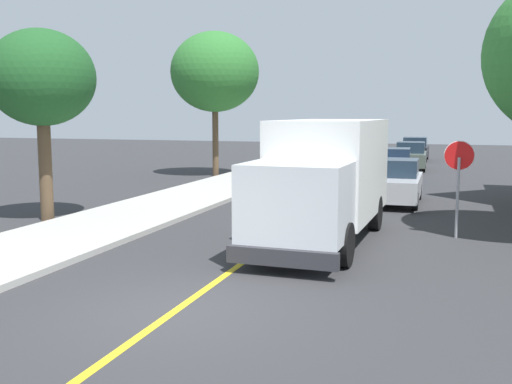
{
  "coord_description": "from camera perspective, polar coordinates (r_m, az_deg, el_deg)",
  "views": [
    {
      "loc": [
        4.42,
        -9.02,
        3.38
      ],
      "look_at": [
        -0.25,
        5.39,
        1.4
      ],
      "focal_mm": 42.35,
      "sensor_mm": 36.0,
      "label": 1
    }
  ],
  "objects": [
    {
      "name": "stop_sign",
      "position": [
        17.17,
        18.59,
        1.97
      ],
      "size": [
        0.8,
        0.1,
        2.65
      ],
      "color": "gray",
      "rests_on": "ground"
    },
    {
      "name": "parked_car_near",
      "position": [
        23.25,
        13.04,
        0.87
      ],
      "size": [
        1.84,
        4.41,
        1.67
      ],
      "color": "#B7B7BC",
      "rests_on": "ground"
    },
    {
      "name": "box_truck",
      "position": [
        15.99,
        6.53,
        1.61
      ],
      "size": [
        2.6,
        7.24,
        3.2
      ],
      "color": "silver",
      "rests_on": "ground"
    },
    {
      "name": "sidewalk_curb",
      "position": [
        16.64,
        -18.73,
        -4.41
      ],
      "size": [
        3.6,
        60.0,
        0.15
      ],
      "primitive_type": "cube",
      "color": "#ADAAA3",
      "rests_on": "ground"
    },
    {
      "name": "street_tree_near",
      "position": [
        20.07,
        -19.61,
        10.02
      ],
      "size": [
        3.31,
        3.31,
        5.97
      ],
      "color": "brown",
      "rests_on": "ground"
    },
    {
      "name": "ground_plane",
      "position": [
        10.6,
        -7.87,
        -11.23
      ],
      "size": [
        120.0,
        120.0,
        0.0
      ],
      "primitive_type": "plane",
      "color": "#303033"
    },
    {
      "name": "parked_car_far",
      "position": [
        37.47,
        14.38,
        3.26
      ],
      "size": [
        1.93,
        4.45,
        1.67
      ],
      "color": "#4C564C",
      "rests_on": "ground"
    },
    {
      "name": "centre_line_yellow",
      "position": [
        19.81,
        4.81,
        -2.39
      ],
      "size": [
        0.16,
        56.0,
        0.01
      ],
      "primitive_type": "cube",
      "color": "gold",
      "rests_on": "ground"
    },
    {
      "name": "street_tree_down_block",
      "position": [
        32.77,
        -3.91,
        11.23
      ],
      "size": [
        4.71,
        4.71,
        7.68
      ],
      "color": "brown",
      "rests_on": "ground"
    },
    {
      "name": "parked_car_furthest",
      "position": [
        44.9,
        14.78,
        3.9
      ],
      "size": [
        1.8,
        4.4,
        1.67
      ],
      "color": "black",
      "rests_on": "ground"
    },
    {
      "name": "parked_car_mid",
      "position": [
        30.52,
        12.82,
        2.4
      ],
      "size": [
        2.0,
        4.48,
        1.67
      ],
      "color": "#2D4793",
      "rests_on": "ground"
    }
  ]
}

